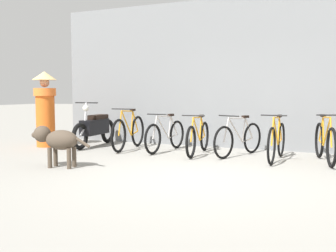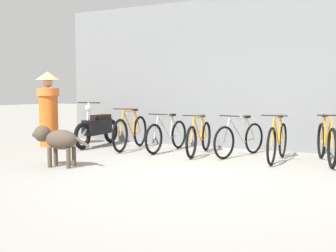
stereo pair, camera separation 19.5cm
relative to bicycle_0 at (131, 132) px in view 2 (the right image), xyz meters
name	(u,v)px [view 2 (the right image)]	position (x,y,z in m)	size (l,w,h in m)	color
ground_plane	(193,179)	(2.41, -2.22, -0.38)	(60.00, 60.00, 0.00)	gray
shop_wall_back	(252,73)	(2.41, 1.22, 1.32)	(9.61, 0.20, 3.39)	slate
bicycle_0	(131,132)	(0.00, 0.00, 0.00)	(0.46, 1.78, 0.93)	black
bicycle_1	(167,136)	(0.87, 0.07, -0.04)	(0.46, 1.68, 0.83)	black
bicycle_2	(199,138)	(1.66, -0.04, -0.04)	(0.46, 1.73, 0.83)	black
bicycle_3	(240,139)	(2.47, 0.09, -0.03)	(0.64, 1.57, 0.83)	black
bicycle_4	(278,142)	(3.25, -0.14, -0.02)	(0.46, 1.69, 0.87)	black
bicycle_5	(326,143)	(4.08, 0.01, -0.01)	(0.54, 1.69, 0.89)	black
motorcycle	(97,128)	(-0.98, 0.10, 0.05)	(0.58, 1.87, 1.05)	black
stray_dog	(57,139)	(-0.05, -2.35, 0.09)	(1.08, 0.45, 0.70)	#4C3F33
person_in_robes	(48,106)	(-2.00, -0.41, 0.57)	(0.65, 0.65, 1.76)	orange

